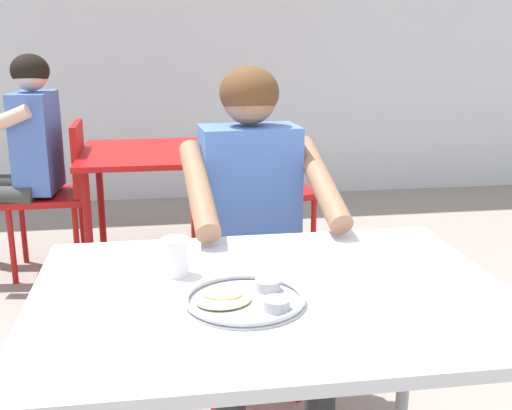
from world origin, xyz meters
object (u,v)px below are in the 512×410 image
(chair_foreground, at_px, (244,265))
(diner_foreground, at_px, (255,216))
(table_foreground, at_px, (271,316))
(chair_red_right, at_px, (266,183))
(patron_background, at_px, (21,147))
(table_background_red, at_px, (165,163))
(chair_red_left, at_px, (59,186))
(thali_tray, at_px, (246,299))
(drinking_cup, at_px, (175,256))

(chair_foreground, bearing_deg, diner_foreground, -87.13)
(table_foreground, height_order, chair_red_right, chair_red_right)
(diner_foreground, height_order, patron_background, patron_background)
(diner_foreground, xyz_separation_m, chair_red_right, (0.30, 1.49, -0.24))
(chair_red_right, bearing_deg, table_background_red, 176.24)
(diner_foreground, xyz_separation_m, table_background_red, (-0.29, 1.53, -0.11))
(chair_red_right, bearing_deg, diner_foreground, -101.25)
(chair_red_left, height_order, chair_red_right, chair_red_left)
(chair_red_right, relative_size, patron_background, 0.66)
(table_foreground, height_order, chair_foreground, chair_foreground)
(table_foreground, height_order, table_background_red, table_foreground)
(diner_foreground, relative_size, chair_red_left, 1.43)
(chair_red_right, bearing_deg, chair_foreground, -103.49)
(chair_red_right, bearing_deg, thali_tray, -100.96)
(thali_tray, height_order, chair_red_left, chair_red_left)
(table_foreground, distance_m, table_background_red, 2.18)
(drinking_cup, bearing_deg, chair_red_left, 106.50)
(table_foreground, relative_size, drinking_cup, 11.70)
(drinking_cup, relative_size, chair_red_left, 0.12)
(table_foreground, xyz_separation_m, drinking_cup, (-0.23, 0.14, 0.12))
(chair_red_left, relative_size, patron_background, 0.70)
(table_foreground, bearing_deg, chair_foreground, 86.88)
(table_background_red, bearing_deg, drinking_cup, -89.82)
(table_foreground, xyz_separation_m, diner_foreground, (0.06, 0.64, 0.07))
(thali_tray, distance_m, chair_red_left, 2.39)
(drinking_cup, relative_size, patron_background, 0.08)
(thali_tray, bearing_deg, drinking_cup, 127.15)
(table_foreground, xyz_separation_m, chair_foreground, (0.05, 0.85, -0.19))
(chair_red_right, xyz_separation_m, patron_background, (-1.38, 0.05, 0.25))
(chair_red_left, relative_size, chair_red_right, 1.05)
(chair_red_left, bearing_deg, drinking_cup, -73.50)
(chair_red_right, bearing_deg, patron_background, 178.02)
(table_background_red, bearing_deg, table_foreground, -83.80)
(thali_tray, bearing_deg, chair_red_left, 108.70)
(chair_red_left, bearing_deg, table_foreground, -69.06)
(patron_background, bearing_deg, chair_foreground, -51.13)
(drinking_cup, xyz_separation_m, chair_foreground, (0.28, 0.71, -0.31))
(chair_red_left, bearing_deg, chair_red_right, -2.49)
(chair_foreground, relative_size, chair_red_right, 0.98)
(drinking_cup, bearing_deg, diner_foreground, 60.42)
(chair_foreground, bearing_deg, thali_tray, -97.37)
(table_background_red, bearing_deg, patron_background, 179.36)
(diner_foreground, xyz_separation_m, chair_red_left, (-0.89, 1.54, -0.23))
(diner_foreground, distance_m, table_background_red, 1.56)
(diner_foreground, distance_m, chair_red_left, 1.80)
(diner_foreground, xyz_separation_m, patron_background, (-1.08, 1.54, 0.01))
(drinking_cup, distance_m, chair_red_left, 2.15)
(thali_tray, height_order, chair_foreground, chair_foreground)
(thali_tray, distance_m, patron_background, 2.44)
(chair_foreground, xyz_separation_m, patron_background, (-1.07, 1.33, 0.26))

